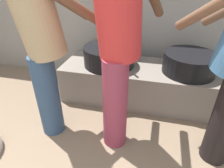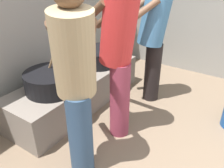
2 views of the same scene
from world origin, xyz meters
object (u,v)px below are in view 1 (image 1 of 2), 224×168
Objects in this scene: cooking_pot_main at (109,56)px; cook_in_red_shirt at (118,36)px; cooking_pot_secondary at (189,63)px; cook_in_tan_shirt at (41,38)px.

cook_in_red_shirt is (0.24, -0.67, 0.43)m from cooking_pot_main.
cooking_pot_secondary is at bearing 0.39° from cooking_pot_main.
cook_in_red_shirt is at bearing -131.60° from cooking_pot_secondary.
cook_in_tan_shirt is 0.59m from cook_in_red_shirt.
cooking_pot_main is 0.84m from cooking_pot_secondary.
cooking_pot_main is 1.26× the size of cooking_pot_secondary.
cook_in_red_shirt is at bearing 0.92° from cook_in_tan_shirt.
cooking_pot_main is at bearing 109.43° from cook_in_red_shirt.
cook_in_tan_shirt reaches higher than cooking_pot_main.
cook_in_tan_shirt is (-0.35, -0.68, 0.38)m from cooking_pot_main.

